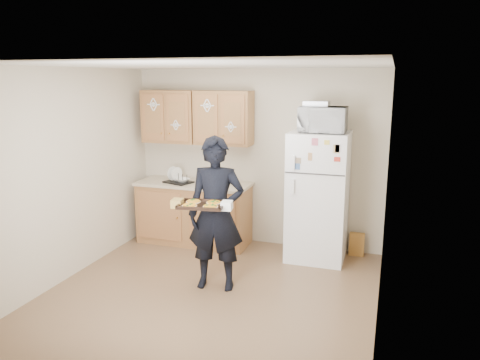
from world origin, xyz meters
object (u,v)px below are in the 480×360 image
Objects in this scene: refrigerator at (318,196)px; dish_rack at (178,178)px; baking_tray at (202,205)px; person at (216,214)px; microwave at (323,120)px.

dish_rack is at bearing -179.22° from refrigerator.
baking_tray is 1.29× the size of dish_rack.
baking_tray is 1.83m from dish_rack.
person reaches higher than refrigerator.
person is 3.01× the size of microwave.
dish_rack is (-1.05, 1.23, 0.10)m from person.
refrigerator reaches higher than dish_rack.
refrigerator is at bearing 44.12° from person.
person reaches higher than baking_tray.
microwave reaches higher than baking_tray.
person reaches higher than dish_rack.
dish_rack is (-2.00, -0.03, 0.12)m from refrigerator.
refrigerator is at bearing 48.53° from baking_tray.
person is at bearing -49.46° from dish_rack.
person is 0.35m from baking_tray.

